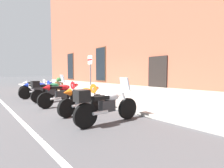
# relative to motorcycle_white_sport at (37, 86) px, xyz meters

# --- Properties ---
(ground_plane) EXTENTS (140.00, 140.00, 0.00)m
(ground_plane) POSITION_rel_motorcycle_white_sport_xyz_m (3.91, 1.02, -0.56)
(ground_plane) COLOR #424244
(sidewalk) EXTENTS (30.88, 3.12, 0.12)m
(sidewalk) POSITION_rel_motorcycle_white_sport_xyz_m (3.91, 2.58, -0.50)
(sidewalk) COLOR gray
(sidewalk) RESTS_ON ground_plane
(lane_stripe) EXTENTS (30.88, 0.12, 0.01)m
(lane_stripe) POSITION_rel_motorcycle_white_sport_xyz_m (3.91, -2.18, -0.56)
(lane_stripe) COLOR silver
(lane_stripe) RESTS_ON ground_plane
(brick_pub_facade) EXTENTS (24.88, 6.34, 10.34)m
(brick_pub_facade) POSITION_rel_motorcycle_white_sport_xyz_m (3.91, 7.26, 4.60)
(brick_pub_facade) COLOR brown
(brick_pub_facade) RESTS_ON ground_plane
(motorcycle_white_sport) EXTENTS (0.62, 2.06, 1.03)m
(motorcycle_white_sport) POSITION_rel_motorcycle_white_sport_xyz_m (0.00, 0.00, 0.00)
(motorcycle_white_sport) COLOR black
(motorcycle_white_sport) RESTS_ON ground_plane
(motorcycle_blue_sport) EXTENTS (0.62, 2.21, 0.99)m
(motorcycle_blue_sport) POSITION_rel_motorcycle_white_sport_xyz_m (1.40, -0.22, -0.02)
(motorcycle_blue_sport) COLOR black
(motorcycle_blue_sport) RESTS_ON ground_plane
(motorcycle_green_touring) EXTENTS (0.62, 2.00, 1.35)m
(motorcycle_green_touring) POSITION_rel_motorcycle_white_sport_xyz_m (3.18, -0.32, -0.00)
(motorcycle_green_touring) COLOR black
(motorcycle_green_touring) RESTS_ON ground_plane
(motorcycle_red_sport) EXTENTS (0.62, 2.10, 1.06)m
(motorcycle_red_sport) POSITION_rel_motorcycle_white_sport_xyz_m (4.60, -0.22, 0.01)
(motorcycle_red_sport) COLOR black
(motorcycle_red_sport) RESTS_ON ground_plane
(motorcycle_orange_sport) EXTENTS (0.68, 2.02, 1.03)m
(motorcycle_orange_sport) POSITION_rel_motorcycle_white_sport_xyz_m (6.32, -0.18, -0.00)
(motorcycle_orange_sport) COLOR black
(motorcycle_orange_sport) RESTS_ON ground_plane
(motorcycle_silver_touring) EXTENTS (0.62, 2.12, 1.29)m
(motorcycle_silver_touring) POSITION_rel_motorcycle_white_sport_xyz_m (7.80, -0.42, -0.02)
(motorcycle_silver_touring) COLOR black
(motorcycle_silver_touring) RESTS_ON ground_plane
(parking_sign) EXTENTS (0.36, 0.07, 2.24)m
(parking_sign) POSITION_rel_motorcycle_white_sport_xyz_m (4.09, 1.48, 1.02)
(parking_sign) COLOR #4C4C51
(parking_sign) RESTS_ON sidewalk
(barrel_planter) EXTENTS (0.65, 0.65, 0.98)m
(barrel_planter) POSITION_rel_motorcycle_white_sport_xyz_m (-1.05, 1.90, -0.03)
(barrel_planter) COLOR brown
(barrel_planter) RESTS_ON sidewalk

